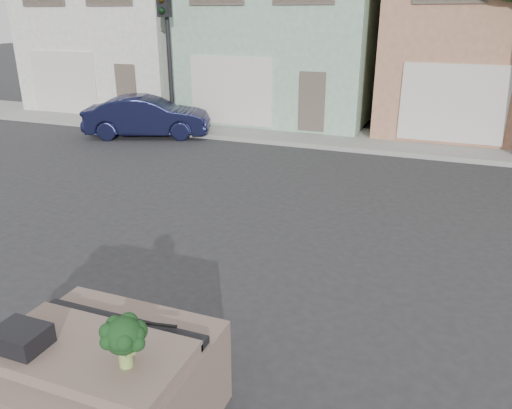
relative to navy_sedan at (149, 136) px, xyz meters
The scene contains 11 objects.
ground_plane 11.03m from the navy_sedan, 51.17° to the right, with size 120.00×120.00×0.00m, color #303033.
sidewalk 7.18m from the navy_sedan, 15.41° to the left, with size 40.00×3.00×0.15m, color gray.
townhouse_white 8.11m from the navy_sedan, 124.65° to the left, with size 7.20×8.20×7.55m, color silver.
townhouse_mint 7.80m from the navy_sedan, 59.95° to the left, with size 7.20×8.20×7.55m, color #91B99C.
townhouse_tan 12.97m from the navy_sedan, 28.41° to the left, with size 7.20×8.20×7.55m, color #B17A5C.
navy_sedan is the anchor object (origin of this frame).
traffic_signal 2.74m from the navy_sedan, 65.28° to the left, with size 0.40×0.40×5.10m, color black.
car_dashboard 13.51m from the navy_sedan, 59.18° to the right, with size 2.00×1.80×1.12m, color #776156.
instrument_hump 13.58m from the navy_sedan, 62.05° to the right, with size 0.48×0.38×0.20m, color black.
wiper_arm 13.37m from the navy_sedan, 57.31° to the right, with size 0.70×0.03×0.02m, color black.
broccoli 14.01m from the navy_sedan, 57.91° to the right, with size 0.40×0.40×0.49m, color black.
Camera 1 is at (2.88, -6.19, 4.05)m, focal length 35.00 mm.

